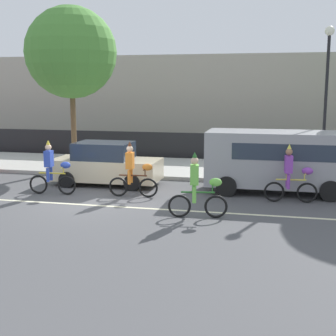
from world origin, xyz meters
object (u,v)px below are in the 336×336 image
(parked_car_beige, at_px, (106,165))
(pedestrian_onlooker, at_px, (278,149))
(parked_van_grey, at_px, (280,157))
(parade_cyclist_lime, at_px, (198,189))
(parade_cyclist_purple, at_px, (292,177))
(parade_cyclist_cobalt, at_px, (52,171))
(parade_cyclist_orange, at_px, (133,173))
(street_lamp_post, at_px, (327,80))

(parked_car_beige, height_order, pedestrian_onlooker, pedestrian_onlooker)
(parked_car_beige, bearing_deg, parked_van_grey, 0.34)
(parked_van_grey, bearing_deg, parade_cyclist_lime, -120.87)
(parade_cyclist_lime, relative_size, parade_cyclist_purple, 1.00)
(parade_cyclist_cobalt, xyz_separation_m, parade_cyclist_purple, (8.11, 0.64, 0.00))
(parade_cyclist_cobalt, bearing_deg, parade_cyclist_lime, -18.57)
(parade_cyclist_lime, distance_m, parked_car_beige, 5.67)
(pedestrian_onlooker, bearing_deg, parked_van_grey, -89.58)
(parade_cyclist_orange, height_order, street_lamp_post, street_lamp_post)
(street_lamp_post, xyz_separation_m, pedestrian_onlooker, (-1.70, 1.60, -2.97))
(parade_cyclist_lime, distance_m, parked_van_grey, 4.51)
(street_lamp_post, bearing_deg, parked_car_beige, -162.41)
(parade_cyclist_lime, bearing_deg, parade_cyclist_purple, 42.84)
(parade_cyclist_purple, xyz_separation_m, parked_van_grey, (-0.36, 1.39, 0.44))
(parked_car_beige, bearing_deg, pedestrian_onlooker, 32.96)
(parade_cyclist_orange, relative_size, parked_car_beige, 0.47)
(parade_cyclist_purple, distance_m, parked_van_grey, 1.50)
(parade_cyclist_orange, distance_m, parked_van_grey, 5.21)
(parade_cyclist_orange, bearing_deg, parade_cyclist_purple, 4.52)
(parade_cyclist_orange, xyz_separation_m, parade_cyclist_lime, (2.56, -2.06, 0.00))
(parade_cyclist_purple, height_order, street_lamp_post, street_lamp_post)
(parade_cyclist_purple, relative_size, street_lamp_post, 0.33)
(parade_cyclist_cobalt, relative_size, parade_cyclist_lime, 1.00)
(parade_cyclist_orange, relative_size, pedestrian_onlooker, 1.19)
(parked_car_beige, bearing_deg, parade_cyclist_cobalt, -122.09)
(parked_van_grey, height_order, pedestrian_onlooker, parked_van_grey)
(parade_cyclist_lime, xyz_separation_m, parked_car_beige, (-4.20, 3.82, -0.06))
(parked_car_beige, height_order, street_lamp_post, street_lamp_post)
(parade_cyclist_orange, xyz_separation_m, pedestrian_onlooker, (4.84, 5.96, 0.17))
(parade_cyclist_orange, bearing_deg, street_lamp_post, 33.63)
(parked_van_grey, distance_m, street_lamp_post, 4.08)
(parade_cyclist_orange, bearing_deg, parade_cyclist_lime, -38.73)
(parade_cyclist_orange, distance_m, parade_cyclist_purple, 5.25)
(parade_cyclist_lime, xyz_separation_m, street_lamp_post, (3.98, 6.41, 3.15))
(street_lamp_post, bearing_deg, parade_cyclist_lime, -121.83)
(parked_car_beige, distance_m, street_lamp_post, 9.16)
(parade_cyclist_lime, relative_size, parked_car_beige, 0.47)
(parade_cyclist_cobalt, relative_size, parade_cyclist_purple, 1.00)
(parade_cyclist_purple, bearing_deg, parked_van_grey, 104.54)
(parade_cyclist_lime, bearing_deg, parade_cyclist_orange, 141.27)
(parade_cyclist_orange, relative_size, parade_cyclist_purple, 1.00)
(parade_cyclist_purple, bearing_deg, street_lamp_post, 71.55)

